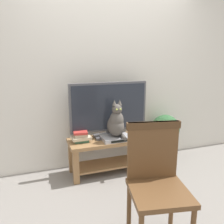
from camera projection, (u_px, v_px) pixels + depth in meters
ground_plane at (135, 196)px, 2.67m from camera, size 12.00×12.00×0.00m
back_wall at (107, 65)px, 3.28m from camera, size 7.00×0.12×2.80m
tv_stand at (111, 149)px, 3.17m from camera, size 1.11×0.42×0.47m
tv at (109, 109)px, 3.11m from camera, size 1.04×0.20×0.73m
media_box at (116, 138)px, 3.09m from camera, size 0.36×0.29×0.05m
cat at (116, 123)px, 3.03m from camera, size 0.21×0.36×0.48m
wooden_chair at (156, 176)px, 1.92m from camera, size 0.53×0.53×1.01m
book_stack at (81, 136)px, 3.00m from camera, size 0.24×0.19×0.14m
potted_plant at (165, 132)px, 3.47m from camera, size 0.41×0.41×0.70m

